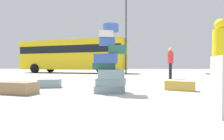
{
  "coord_description": "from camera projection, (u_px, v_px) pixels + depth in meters",
  "views": [
    {
      "loc": [
        0.01,
        -4.52,
        0.66
      ],
      "look_at": [
        -0.37,
        0.77,
        0.55
      ],
      "focal_mm": 28.83,
      "sensor_mm": 36.0,
      "label": 1
    }
  ],
  "objects": [
    {
      "name": "yellow_dummy_statue",
      "position": [
        220.0,
        50.0,
        13.74
      ],
      "size": [
        1.46,
        1.46,
        4.27
      ],
      "color": "yellow",
      "rests_on": "ground"
    },
    {
      "name": "ground_plane",
      "position": [
        125.0,
        92.0,
        4.52
      ],
      "size": [
        80.0,
        80.0,
        0.0
      ],
      "primitive_type": "plane",
      "color": "#9E9E99"
    },
    {
      "name": "lamp_post",
      "position": [
        126.0,
        21.0,
        15.78
      ],
      "size": [
        0.36,
        0.36,
        7.28
      ],
      "color": "#333338",
      "rests_on": "ground"
    },
    {
      "name": "person_bearded_onlooker",
      "position": [
        170.0,
        60.0,
        9.33
      ],
      "size": [
        0.3,
        0.32,
        1.62
      ],
      "rotation": [
        0.0,
        0.0,
        -1.99
      ],
      "color": "black",
      "rests_on": "ground"
    },
    {
      "name": "suitcase_tower",
      "position": [
        110.0,
        67.0,
        4.41
      ],
      "size": [
        0.84,
        0.56,
        1.68
      ],
      "color": "gray",
      "rests_on": "ground"
    },
    {
      "name": "suitcase_slate_foreground_near",
      "position": [
        50.0,
        83.0,
        5.53
      ],
      "size": [
        0.71,
        0.54,
        0.26
      ],
      "primitive_type": "cube",
      "rotation": [
        0.0,
        0.0,
        0.2
      ],
      "color": "gray",
      "rests_on": "ground"
    },
    {
      "name": "parked_bus",
      "position": [
        73.0,
        54.0,
        17.72
      ],
      "size": [
        10.93,
        4.76,
        3.15
      ],
      "rotation": [
        0.0,
        0.0,
        -0.22
      ],
      "color": "yellow",
      "rests_on": "ground"
    },
    {
      "name": "suitcase_brown_upright_blue",
      "position": [
        19.0,
        88.0,
        4.23
      ],
      "size": [
        0.86,
        0.6,
        0.29
      ],
      "primitive_type": "cube",
      "rotation": [
        0.0,
        0.0,
        -0.22
      ],
      "color": "olive",
      "rests_on": "ground"
    },
    {
      "name": "suitcase_tan_behind_tower",
      "position": [
        180.0,
        86.0,
        4.85
      ],
      "size": [
        0.81,
        0.57,
        0.26
      ],
      "primitive_type": "cube",
      "rotation": [
        0.0,
        0.0,
        -0.42
      ],
      "color": "#B28C33",
      "rests_on": "ground"
    }
  ]
}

